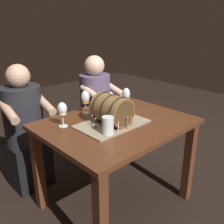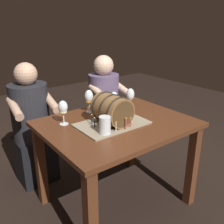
{
  "view_description": "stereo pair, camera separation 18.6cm",
  "coord_description": "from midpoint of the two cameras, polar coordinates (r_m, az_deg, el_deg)",
  "views": [
    {
      "loc": [
        -1.26,
        -1.29,
        1.5
      ],
      "look_at": [
        -0.06,
        -0.02,
        0.85
      ],
      "focal_mm": 40.49,
      "sensor_mm": 36.0,
      "label": 1
    },
    {
      "loc": [
        -1.12,
        -1.41,
        1.5
      ],
      "look_at": [
        -0.06,
        -0.02,
        0.85
      ],
      "focal_mm": 40.49,
      "sensor_mm": 36.0,
      "label": 2
    }
  ],
  "objects": [
    {
      "name": "beer_pint",
      "position": [
        1.71,
        -4.08,
        -3.46
      ],
      "size": [
        0.08,
        0.08,
        0.13
      ],
      "color": "white",
      "rests_on": "dining_table"
    },
    {
      "name": "wine_glass_red",
      "position": [
        2.15,
        -2.92,
        3.08
      ],
      "size": [
        0.07,
        0.07,
        0.17
      ],
      "color": "white",
      "rests_on": "dining_table"
    },
    {
      "name": "dining_table",
      "position": [
        2.0,
        -1.79,
        -5.63
      ],
      "size": [
        1.11,
        0.88,
        0.75
      ],
      "color": "#562D19",
      "rests_on": "ground"
    },
    {
      "name": "person_seated_left",
      "position": [
        2.43,
        -21.07,
        -4.5
      ],
      "size": [
        0.4,
        0.48,
        1.15
      ],
      "color": "black",
      "rests_on": "ground"
    },
    {
      "name": "wine_glass_white",
      "position": [
        1.87,
        -14.0,
        0.42
      ],
      "size": [
        0.07,
        0.07,
        0.19
      ],
      "color": "white",
      "rests_on": "dining_table"
    },
    {
      "name": "ground_plane",
      "position": [
        2.34,
        -1.61,
        -19.54
      ],
      "size": [
        8.0,
        8.0,
        0.0
      ],
      "primitive_type": "plane",
      "color": "black"
    },
    {
      "name": "person_seated_right",
      "position": [
        2.81,
        -5.61,
        -0.08
      ],
      "size": [
        0.38,
        0.47,
        1.15
      ],
      "color": "#372D40",
      "rests_on": "ground"
    },
    {
      "name": "wine_glass_empty",
      "position": [
        2.17,
        0.76,
        3.95
      ],
      "size": [
        0.07,
        0.07,
        0.19
      ],
      "color": "white",
      "rests_on": "dining_table"
    },
    {
      "name": "barrel_cake",
      "position": [
        1.86,
        -2.87,
        0.13
      ],
      "size": [
        0.52,
        0.33,
        0.24
      ],
      "color": "gray",
      "rests_on": "dining_table"
    },
    {
      "name": "wine_glass_amber",
      "position": [
        2.11,
        -8.57,
        3.07
      ],
      "size": [
        0.07,
        0.07,
        0.19
      ],
      "color": "white",
      "rests_on": "dining_table"
    }
  ]
}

